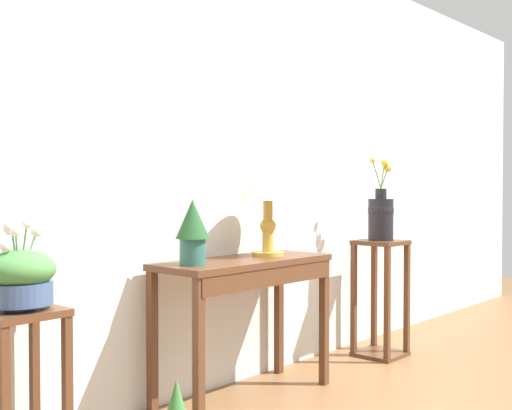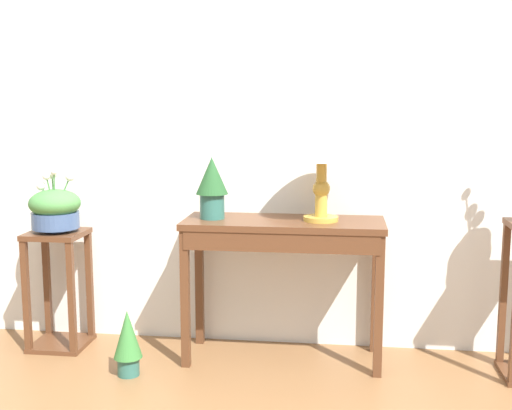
% 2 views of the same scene
% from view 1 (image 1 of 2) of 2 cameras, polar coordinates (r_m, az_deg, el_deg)
% --- Properties ---
extents(back_wall_with_art, '(9.00, 0.10, 2.80)m').
position_cam_1_polar(back_wall_with_art, '(3.71, -5.26, 4.75)').
color(back_wall_with_art, silver).
rests_on(back_wall_with_art, ground).
extents(console_table, '(1.09, 0.42, 0.79)m').
position_cam_1_polar(console_table, '(3.56, -0.78, -6.84)').
color(console_table, '#56331E').
rests_on(console_table, ground).
extents(table_lamp, '(0.38, 0.38, 0.55)m').
position_cam_1_polar(table_lamp, '(3.69, 1.08, 1.73)').
color(table_lamp, gold).
rests_on(table_lamp, console_table).
extents(potted_plant_on_console, '(0.18, 0.18, 0.34)m').
position_cam_1_polar(potted_plant_on_console, '(3.27, -5.74, -2.10)').
color(potted_plant_on_console, '#2D665B').
rests_on(potted_plant_on_console, console_table).
extents(pedestal_stand_left, '(0.31, 0.31, 0.69)m').
position_cam_1_polar(pedestal_stand_left, '(2.88, -20.44, -15.56)').
color(pedestal_stand_left, '#56331E').
rests_on(pedestal_stand_left, ground).
extents(planter_bowl_wide_left, '(0.29, 0.29, 0.37)m').
position_cam_1_polar(planter_bowl_wide_left, '(2.78, -20.53, -6.01)').
color(planter_bowl_wide_left, '#3D5684').
rests_on(planter_bowl_wide_left, pedestal_stand_left).
extents(pedestal_stand_right, '(0.31, 0.31, 0.82)m').
position_cam_1_polar(pedestal_stand_right, '(4.61, 11.14, -8.25)').
color(pedestal_stand_right, '#56331E').
rests_on(pedestal_stand_right, ground).
extents(flower_vase_tall_right, '(0.19, 0.19, 0.59)m').
position_cam_1_polar(flower_vase_tall_right, '(4.55, 11.18, -0.80)').
color(flower_vase_tall_right, black).
rests_on(flower_vase_tall_right, pedestal_stand_right).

